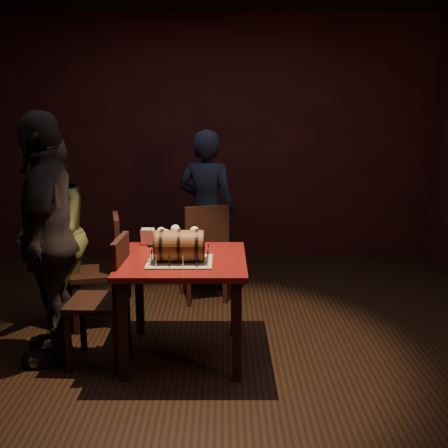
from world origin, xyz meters
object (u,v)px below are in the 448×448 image
object	(u,v)px
chair_left_rear	(106,264)
person_left_front	(48,239)
wine_glass_left	(161,233)
wine_glass_mid	(175,230)
wine_glass_right	(194,232)
pint_of_ale	(164,240)
pub_table	(183,273)
chair_left_front	(108,293)
person_back	(207,210)
person_left_rear	(49,235)
barrel_cake	(180,246)
chair_back	(205,248)

from	to	relation	value
chair_left_rear	person_left_front	world-z (taller)	person_left_front
wine_glass_left	wine_glass_mid	xyz separation A→B (m)	(0.10, 0.09, -0.00)
wine_glass_right	pint_of_ale	distance (m)	0.25
pub_table	wine_glass_right	size ratio (longest dim) A/B	5.59
wine_glass_right	wine_glass_mid	bearing A→B (deg)	158.60
person_left_front	pub_table	bearing A→B (deg)	85.41
pub_table	chair_left_front	size ratio (longest dim) A/B	0.97
wine_glass_left	person_back	bearing A→B (deg)	76.17
pint_of_ale	person_left_rear	world-z (taller)	person_left_rear
wine_glass_left	wine_glass_right	bearing A→B (deg)	6.28
person_back	person_left_rear	xyz separation A→B (m)	(-1.24, -1.02, 0.00)
barrel_cake	chair_left_rear	xyz separation A→B (m)	(-0.67, 0.70, -0.35)
barrel_cake	chair_left_rear	size ratio (longest dim) A/B	0.42
person_left_rear	person_left_front	distance (m)	0.58
wine_glass_mid	pub_table	bearing A→B (deg)	-77.39
barrel_cake	wine_glass_mid	world-z (taller)	barrel_cake
wine_glass_mid	person_back	distance (m)	1.20
wine_glass_right	wine_glass_left	bearing A→B (deg)	-173.72
wine_glass_left	chair_back	distance (m)	0.95
wine_glass_left	barrel_cake	bearing A→B (deg)	-66.60
wine_glass_left	chair_left_rear	world-z (taller)	chair_left_rear
wine_glass_right	person_left_front	world-z (taller)	person_left_front
barrel_cake	person_left_front	distance (m)	0.94
barrel_cake	person_left_rear	bearing A→B (deg)	150.15
pint_of_ale	person_left_rear	distance (m)	0.99
barrel_cake	wine_glass_left	xyz separation A→B (m)	(-0.17, 0.39, -0.00)
wine_glass_mid	person_back	xyz separation A→B (m)	(0.21, 1.18, -0.08)
pub_table	person_left_rear	size ratio (longest dim) A/B	0.57
chair_back	chair_left_front	size ratio (longest dim) A/B	1.00
wine_glass_left	chair_back	xyz separation A→B (m)	(0.30, 0.84, -0.35)
pint_of_ale	chair_left_rear	xyz separation A→B (m)	(-0.53, 0.36, -0.30)
wine_glass_left	person_left_rear	world-z (taller)	person_left_rear
pub_table	wine_glass_right	xyz separation A→B (m)	(0.07, 0.31, 0.23)
pub_table	person_left_front	world-z (taller)	person_left_front
chair_back	person_left_front	bearing A→B (deg)	-132.92
wine_glass_mid	chair_back	size ratio (longest dim) A/B	0.17
pint_of_ale	chair_left_rear	bearing A→B (deg)	145.75
chair_left_front	person_back	distance (m)	1.79
person_back	person_left_front	size ratio (longest dim) A/B	0.88
barrel_cake	wine_glass_right	size ratio (longest dim) A/B	2.45
pint_of_ale	person_left_front	xyz separation A→B (m)	(-0.79, -0.26, 0.08)
chair_back	person_back	size ratio (longest dim) A/B	0.59
pub_table	barrel_cake	size ratio (longest dim) A/B	2.28
chair_left_front	person_left_rear	bearing A→B (deg)	133.14
chair_back	chair_left_rear	distance (m)	0.96
chair_left_front	person_left_rear	xyz separation A→B (m)	(-0.59, 0.62, 0.27)
chair_back	chair_left_front	distance (m)	1.38
pint_of_ale	person_back	xyz separation A→B (m)	(0.29, 1.31, -0.03)
wine_glass_left	person_back	xyz separation A→B (m)	(0.31, 1.26, -0.08)
pub_table	chair_back	distance (m)	1.13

